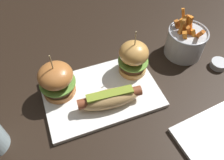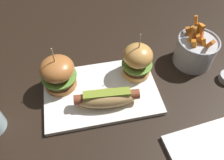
% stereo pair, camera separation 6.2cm
% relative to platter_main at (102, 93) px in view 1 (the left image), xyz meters
% --- Properties ---
extents(ground_plane, '(3.00, 3.00, 0.00)m').
position_rel_platter_main_xyz_m(ground_plane, '(0.00, 0.00, -0.01)').
color(ground_plane, black).
extents(platter_main, '(0.32, 0.21, 0.01)m').
position_rel_platter_main_xyz_m(platter_main, '(0.00, 0.00, 0.00)').
color(platter_main, white).
rests_on(platter_main, ground).
extents(hot_dog, '(0.17, 0.07, 0.05)m').
position_rel_platter_main_xyz_m(hot_dog, '(0.01, -0.05, 0.03)').
color(hot_dog, tan).
rests_on(hot_dog, platter_main).
extents(slider_left, '(0.10, 0.10, 0.14)m').
position_rel_platter_main_xyz_m(slider_left, '(-0.11, 0.05, 0.06)').
color(slider_left, '#B26932').
rests_on(slider_left, platter_main).
extents(slider_right, '(0.09, 0.09, 0.15)m').
position_rel_platter_main_xyz_m(slider_right, '(0.12, 0.05, 0.06)').
color(slider_right, '#CE9349').
rests_on(slider_right, platter_main).
extents(fries_bucket, '(0.13, 0.13, 0.14)m').
position_rel_platter_main_xyz_m(fries_bucket, '(0.31, 0.07, 0.04)').
color(fries_bucket, '#B7BABF').
rests_on(fries_bucket, ground).
extents(sauce_ramekin, '(0.05, 0.05, 0.02)m').
position_rel_platter_main_xyz_m(sauce_ramekin, '(0.38, -0.03, 0.00)').
color(sauce_ramekin, '#B7BABF').
rests_on(sauce_ramekin, ground).
extents(side_plate, '(0.21, 0.21, 0.01)m').
position_rel_platter_main_xyz_m(side_plate, '(0.23, -0.25, -0.00)').
color(side_plate, white).
rests_on(side_plate, ground).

